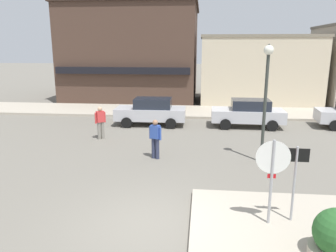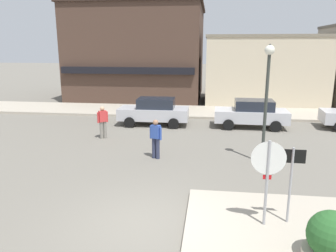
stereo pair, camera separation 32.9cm
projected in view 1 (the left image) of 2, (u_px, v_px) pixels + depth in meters
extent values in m
plane|color=#6B665B|center=(148.00, 224.00, 8.41)|extent=(160.00, 160.00, 0.00)
cube|color=#A89E8C|center=(330.00, 242.00, 7.47)|extent=(6.40, 4.80, 0.15)
cube|color=#A89E8C|center=(182.00, 111.00, 22.59)|extent=(80.00, 4.00, 0.15)
cylinder|color=#9E9EA3|center=(271.00, 186.00, 7.93)|extent=(0.07, 0.07, 2.30)
cylinder|color=red|center=(273.00, 157.00, 7.78)|extent=(0.76, 0.02, 0.76)
cylinder|color=white|center=(273.00, 157.00, 7.77)|extent=(0.82, 0.02, 0.82)
cube|color=red|center=(272.00, 176.00, 7.89)|extent=(0.20, 0.01, 0.11)
cylinder|color=#9E9EA3|center=(294.00, 187.00, 8.08)|extent=(0.06, 0.06, 2.10)
cube|color=black|center=(297.00, 155.00, 7.90)|extent=(0.60, 0.02, 0.34)
cube|color=white|center=(297.00, 155.00, 7.90)|extent=(0.54, 0.02, 0.29)
cube|color=black|center=(297.00, 155.00, 7.91)|extent=(0.34, 0.01, 0.08)
cylinder|color=#333833|center=(265.00, 109.00, 12.45)|extent=(0.12, 0.12, 4.20)
cylinder|color=#333833|center=(261.00, 159.00, 12.91)|extent=(0.24, 0.24, 0.24)
sphere|color=white|center=(269.00, 50.00, 11.93)|extent=(0.36, 0.36, 0.36)
cone|color=#333833|center=(269.00, 46.00, 11.89)|extent=(0.32, 0.32, 0.18)
cube|color=#B7B7BC|center=(151.00, 113.00, 18.89)|extent=(4.03, 1.77, 0.66)
cube|color=#1E232D|center=(153.00, 103.00, 18.74)|extent=(2.10, 1.43, 0.56)
cylinder|color=black|center=(127.00, 123.00, 18.26)|extent=(0.60, 0.19, 0.60)
cylinder|color=black|center=(132.00, 116.00, 19.91)|extent=(0.60, 0.19, 0.60)
cylinder|color=black|center=(171.00, 123.00, 18.05)|extent=(0.60, 0.19, 0.60)
cylinder|color=black|center=(173.00, 117.00, 19.70)|extent=(0.60, 0.19, 0.60)
cube|color=#B7B7BC|center=(247.00, 115.00, 18.43)|extent=(4.03, 1.77, 0.66)
cube|color=#1E232D|center=(251.00, 105.00, 18.27)|extent=(2.11, 1.43, 0.56)
cylinder|color=black|center=(225.00, 124.00, 17.84)|extent=(0.60, 0.19, 0.60)
cylinder|color=black|center=(224.00, 118.00, 19.48)|extent=(0.60, 0.19, 0.60)
cylinder|color=black|center=(272.00, 126.00, 17.55)|extent=(0.60, 0.19, 0.60)
cylinder|color=black|center=(267.00, 119.00, 19.19)|extent=(0.60, 0.19, 0.60)
cylinder|color=black|center=(335.00, 126.00, 17.57)|extent=(0.61, 0.23, 0.60)
cylinder|color=black|center=(326.00, 119.00, 19.19)|extent=(0.61, 0.23, 0.60)
cylinder|color=gray|center=(99.00, 131.00, 16.01)|extent=(0.16, 0.16, 0.85)
cylinder|color=gray|center=(103.00, 130.00, 16.10)|extent=(0.16, 0.16, 0.85)
cube|color=#D13838|center=(100.00, 117.00, 15.89)|extent=(0.42, 0.40, 0.54)
sphere|color=tan|center=(100.00, 109.00, 15.80)|extent=(0.22, 0.22, 0.22)
cylinder|color=#D13838|center=(96.00, 118.00, 15.78)|extent=(0.13, 0.13, 0.52)
cylinder|color=#D13838|center=(105.00, 117.00, 16.02)|extent=(0.13, 0.13, 0.52)
cylinder|color=#2D334C|center=(154.00, 148.00, 13.27)|extent=(0.16, 0.16, 0.85)
cylinder|color=#2D334C|center=(157.00, 149.00, 13.18)|extent=(0.16, 0.16, 0.85)
cube|color=#3351A8|center=(155.00, 132.00, 13.06)|extent=(0.42, 0.34, 0.54)
sphere|color=#9E7051|center=(155.00, 123.00, 12.97)|extent=(0.22, 0.22, 0.22)
cylinder|color=#3351A8|center=(150.00, 132.00, 13.18)|extent=(0.12, 0.12, 0.52)
cylinder|color=#3351A8|center=(160.00, 134.00, 12.97)|extent=(0.12, 0.12, 0.52)
cube|color=#473328|center=(135.00, 54.00, 28.92)|extent=(10.65, 9.95, 7.63)
cube|color=black|center=(122.00, 71.00, 24.23)|extent=(10.11, 0.40, 0.50)
cube|color=#2E211A|center=(134.00, 7.00, 27.99)|extent=(10.96, 10.25, 0.24)
cube|color=beige|center=(257.00, 71.00, 26.05)|extent=(8.87, 5.72, 5.08)
cube|color=gray|center=(260.00, 37.00, 25.43)|extent=(9.05, 5.83, 0.20)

